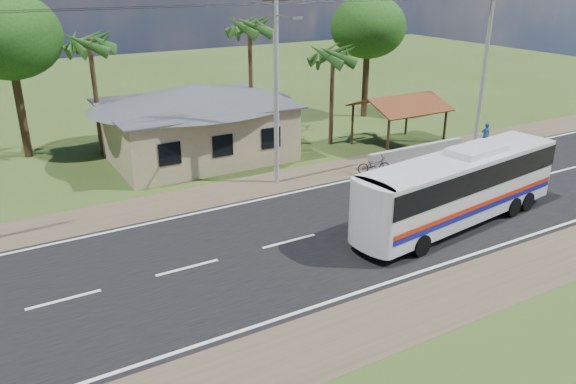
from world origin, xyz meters
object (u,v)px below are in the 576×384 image
Objects in this scene: waiting_shed at (400,104)px; motorcycle at (374,165)px; person at (485,135)px; coach_bus at (460,183)px.

waiting_shed is 6.21m from motorcycle.
motorcycle is at bearing 20.34° from person.
waiting_shed is at bearing -15.03° from person.
person reaches higher than motorcycle.
motorcycle is at bearing -143.00° from waiting_shed.
waiting_shed is 2.78× the size of motorcycle.
motorcycle is (-4.63, -3.49, -2.24)m from waiting_shed.
waiting_shed is 0.46× the size of coach_bus.
waiting_shed is 3.28× the size of person.
person is at bearing -32.40° from waiting_shed.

